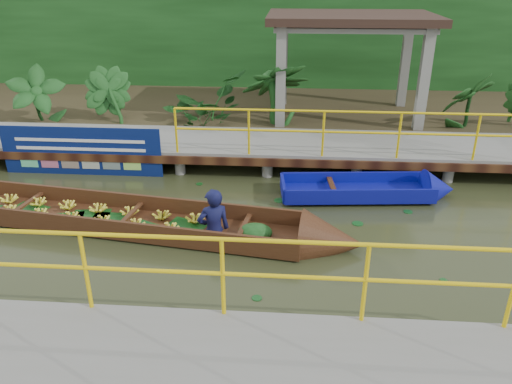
{
  "coord_description": "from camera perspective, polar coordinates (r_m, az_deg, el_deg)",
  "views": [
    {
      "loc": [
        1.53,
        -7.75,
        4.39
      ],
      "look_at": [
        0.91,
        0.5,
        0.6
      ],
      "focal_mm": 35.0,
      "sensor_mm": 36.0,
      "label": 1
    }
  ],
  "objects": [
    {
      "name": "ground",
      "position": [
        9.04,
        -6.02,
        -4.6
      ],
      "size": [
        80.0,
        80.0,
        0.0
      ],
      "primitive_type": "plane",
      "color": "#2C2F17",
      "rests_on": "ground"
    },
    {
      "name": "land_strip",
      "position": [
        15.88,
        -1.39,
        9.41
      ],
      "size": [
        30.0,
        8.0,
        0.45
      ],
      "primitive_type": "cube",
      "color": "#302618",
      "rests_on": "ground"
    },
    {
      "name": "far_dock",
      "position": [
        11.94,
        -3.22,
        5.45
      ],
      "size": [
        16.0,
        2.06,
        1.66
      ],
      "color": "slate",
      "rests_on": "ground"
    },
    {
      "name": "pavilion",
      "position": [
        14.21,
        10.74,
        17.86
      ],
      "size": [
        4.4,
        3.0,
        3.0
      ],
      "color": "slate",
      "rests_on": "ground"
    },
    {
      "name": "foliage_backdrop",
      "position": [
        17.98,
        -0.63,
        16.98
      ],
      "size": [
        30.0,
        0.8,
        4.0
      ],
      "primitive_type": "cube",
      "color": "#133912",
      "rests_on": "ground"
    },
    {
      "name": "vendor_boat",
      "position": [
        9.75,
        -18.64,
        -2.16
      ],
      "size": [
        10.6,
        2.54,
        2.08
      ],
      "rotation": [
        0.0,
        0.0,
        -0.14
      ],
      "color": "#3B1D10",
      "rests_on": "ground"
    },
    {
      "name": "moored_blue_boat",
      "position": [
        10.66,
        15.84,
        0.2
      ],
      "size": [
        3.62,
        1.25,
        0.85
      ],
      "rotation": [
        0.0,
        0.0,
        0.09
      ],
      "color": "#0C0F85",
      "rests_on": "ground"
    },
    {
      "name": "blue_banner",
      "position": [
        11.9,
        -19.35,
        4.39
      ],
      "size": [
        3.65,
        0.04,
        1.14
      ],
      "color": "navy",
      "rests_on": "ground"
    },
    {
      "name": "tropical_plants",
      "position": [
        13.44,
        1.36,
        11.11
      ],
      "size": [
        14.28,
        1.28,
        1.61
      ],
      "color": "#133912",
      "rests_on": "ground"
    }
  ]
}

